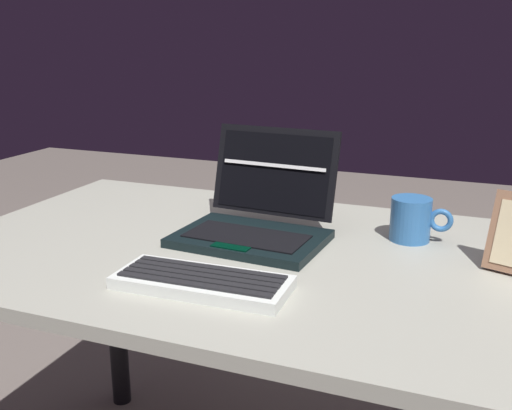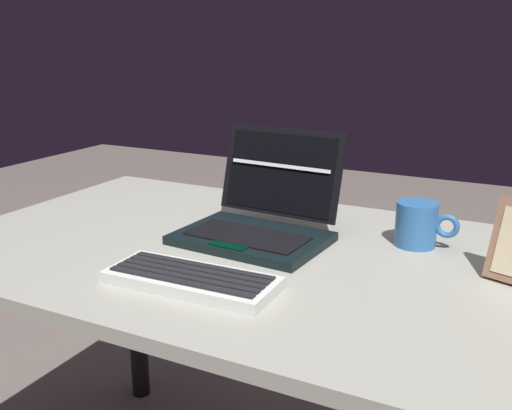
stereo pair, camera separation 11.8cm
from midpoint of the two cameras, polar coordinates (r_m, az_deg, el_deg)
desk at (r=1.27m, az=-1.67°, el=-8.85°), size 1.40×0.82×0.74m
laptop_front at (r=1.30m, az=-2.49°, el=-1.29°), size 0.33×0.29×0.23m
external_keyboard at (r=1.06m, az=-8.41°, el=-7.40°), size 0.32×0.13×0.03m
coffee_mug at (r=1.31m, az=12.36°, el=-1.40°), size 0.13×0.09×0.10m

